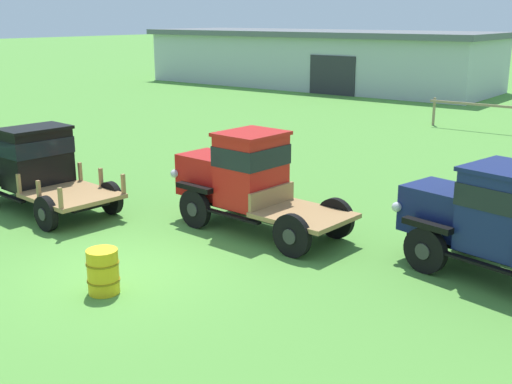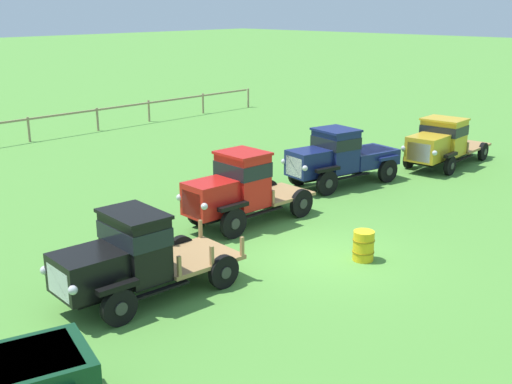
{
  "view_description": "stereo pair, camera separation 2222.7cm",
  "coord_description": "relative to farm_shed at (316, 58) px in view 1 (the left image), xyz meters",
  "views": [
    {
      "loc": [
        9.04,
        -7.74,
        4.78
      ],
      "look_at": [
        0.75,
        3.18,
        1.0
      ],
      "focal_mm": 45.0,
      "sensor_mm": 36.0,
      "label": 1
    },
    {
      "loc": [
        -13.03,
        -9.73,
        6.54
      ],
      "look_at": [
        0.75,
        3.18,
        1.0
      ],
      "focal_mm": 45.0,
      "sensor_mm": 36.0,
      "label": 2
    }
  ],
  "objects": [
    {
      "name": "vintage_truck_second_in_line",
      "position": [
        10.01,
        -29.49,
        -0.84
      ],
      "size": [
        4.66,
        2.3,
        2.09
      ],
      "color": "black",
      "rests_on": "ground"
    },
    {
      "name": "vintage_truck_midrow_center",
      "position": [
        15.39,
        -27.61,
        -0.72
      ],
      "size": [
        4.61,
        2.01,
        2.28
      ],
      "color": "black",
      "rests_on": "ground"
    },
    {
      "name": "ground_plane",
      "position": [
        15.16,
        -31.06,
        -1.92
      ],
      "size": [
        240.0,
        240.0,
        0.0
      ],
      "primitive_type": "plane",
      "color": "#518E38"
    },
    {
      "name": "farm_shed",
      "position": [
        0.0,
        0.0,
        0.0
      ],
      "size": [
        24.76,
        8.46,
        3.79
      ],
      "color": "#B2B7BC",
      "rests_on": "ground"
    },
    {
      "name": "oil_drum_beside_row",
      "position": [
        15.65,
        -32.02,
        -1.51
      ],
      "size": [
        0.59,
        0.59,
        0.81
      ],
      "color": "gold",
      "rests_on": "ground"
    }
  ]
}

